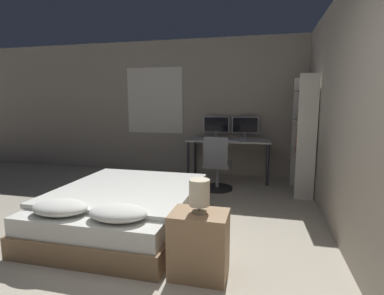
% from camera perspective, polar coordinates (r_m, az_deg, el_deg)
% --- Properties ---
extents(wall_back, '(12.00, 0.08, 2.70)m').
position_cam_1_polar(wall_back, '(6.08, 3.65, 7.59)').
color(wall_back, '#9E9384').
rests_on(wall_back, ground_plane).
extents(wall_side_right, '(0.06, 12.00, 2.70)m').
position_cam_1_polar(wall_side_right, '(3.33, 27.71, 5.81)').
color(wall_side_right, '#9E9384').
rests_on(wall_side_right, ground_plane).
extents(bed, '(1.57, 1.99, 0.53)m').
position_cam_1_polar(bed, '(3.67, -12.74, -11.16)').
color(bed, '#846647').
rests_on(bed, ground_plane).
extents(nightstand, '(0.48, 0.35, 0.55)m').
position_cam_1_polar(nightstand, '(2.64, 1.38, -17.92)').
color(nightstand, '#997551').
rests_on(nightstand, ground_plane).
extents(bedside_lamp, '(0.17, 0.17, 0.28)m').
position_cam_1_polar(bedside_lamp, '(2.47, 1.42, -8.67)').
color(bedside_lamp, gray).
rests_on(bedside_lamp, nightstand).
extents(desk, '(1.54, 0.67, 0.77)m').
position_cam_1_polar(desk, '(5.67, 7.03, 0.65)').
color(desk, beige).
rests_on(desk, ground_plane).
extents(monitor_left, '(0.50, 0.16, 0.41)m').
position_cam_1_polar(monitor_left, '(5.91, 4.64, 4.20)').
color(monitor_left, '#B7B7BC').
rests_on(monitor_left, desk).
extents(monitor_right, '(0.50, 0.16, 0.41)m').
position_cam_1_polar(monitor_right, '(5.85, 10.10, 4.05)').
color(monitor_right, '#B7B7BC').
rests_on(monitor_right, desk).
extents(keyboard, '(0.39, 0.13, 0.02)m').
position_cam_1_polar(keyboard, '(5.43, 6.77, 1.35)').
color(keyboard, '#B7B7BC').
rests_on(keyboard, desk).
extents(computer_mouse, '(0.07, 0.05, 0.04)m').
position_cam_1_polar(computer_mouse, '(5.41, 9.76, 1.35)').
color(computer_mouse, '#B7B7BC').
rests_on(computer_mouse, desk).
extents(office_chair, '(0.52, 0.52, 0.91)m').
position_cam_1_polar(office_chair, '(5.00, 4.73, -4.10)').
color(office_chair, black).
rests_on(office_chair, ground_plane).
extents(bookshelf, '(0.28, 0.85, 1.87)m').
position_cam_1_polar(bookshelf, '(5.00, 20.61, 3.04)').
color(bookshelf, beige).
rests_on(bookshelf, ground_plane).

